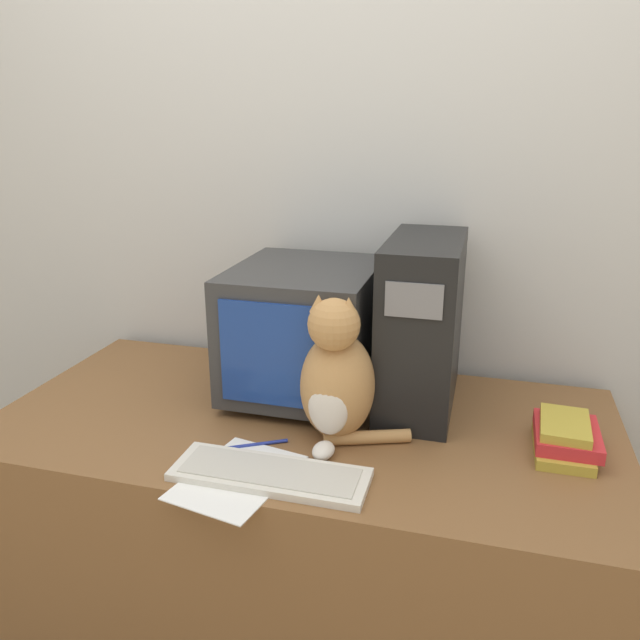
# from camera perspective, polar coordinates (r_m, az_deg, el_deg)

# --- Properties ---
(wall_back) EXTENTS (7.00, 0.05, 2.50)m
(wall_back) POSITION_cam_1_polar(r_m,az_deg,el_deg) (2.00, 2.41, 10.73)
(wall_back) COLOR silver
(wall_back) RESTS_ON ground_plane
(desk) EXTENTS (1.66, 0.82, 0.73)m
(desk) POSITION_cam_1_polar(r_m,az_deg,el_deg) (1.91, -1.39, -18.68)
(desk) COLOR brown
(desk) RESTS_ON ground_plane
(crt_monitor) EXTENTS (0.39, 0.46, 0.38)m
(crt_monitor) POSITION_cam_1_polar(r_m,az_deg,el_deg) (1.79, -1.44, -0.86)
(crt_monitor) COLOR #333333
(crt_monitor) RESTS_ON desk
(computer_tower) EXTENTS (0.20, 0.44, 0.47)m
(computer_tower) POSITION_cam_1_polar(r_m,az_deg,el_deg) (1.73, 9.29, -0.35)
(computer_tower) COLOR black
(computer_tower) RESTS_ON desk
(keyboard) EXTENTS (0.45, 0.15, 0.02)m
(keyboard) POSITION_cam_1_polar(r_m,az_deg,el_deg) (1.46, -4.59, -13.86)
(keyboard) COLOR silver
(keyboard) RESTS_ON desk
(cat) EXTENTS (0.29, 0.26, 0.38)m
(cat) POSITION_cam_1_polar(r_m,az_deg,el_deg) (1.55, 1.55, -5.40)
(cat) COLOR #B7844C
(cat) RESTS_ON desk
(book_stack) EXTENTS (0.15, 0.21, 0.08)m
(book_stack) POSITION_cam_1_polar(r_m,az_deg,el_deg) (1.65, 21.49, -9.93)
(book_stack) COLOR gold
(book_stack) RESTS_ON desk
(pen) EXTENTS (0.13, 0.08, 0.01)m
(pen) POSITION_cam_1_polar(r_m,az_deg,el_deg) (1.58, -5.68, -11.24)
(pen) COLOR navy
(pen) RESTS_ON desk
(paper_sheet) EXTENTS (0.26, 0.33, 0.00)m
(paper_sheet) POSITION_cam_1_polar(r_m,az_deg,el_deg) (1.47, -7.55, -14.03)
(paper_sheet) COLOR white
(paper_sheet) RESTS_ON desk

